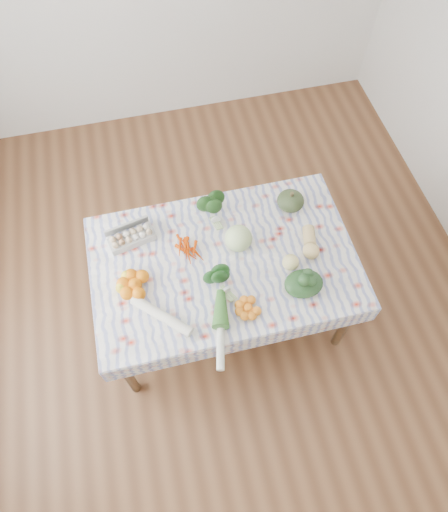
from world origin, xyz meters
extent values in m
plane|color=brown|center=(0.00, 0.00, 0.00)|extent=(4.50, 4.50, 0.00)
cube|color=brown|center=(0.00, 0.00, 0.73)|extent=(1.60, 1.00, 0.04)
cylinder|color=brown|center=(-0.74, -0.44, 0.35)|extent=(0.06, 0.06, 0.71)
cylinder|color=brown|center=(0.74, -0.44, 0.35)|extent=(0.06, 0.06, 0.71)
cylinder|color=brown|center=(-0.74, 0.44, 0.35)|extent=(0.06, 0.06, 0.71)
cylinder|color=brown|center=(0.74, 0.44, 0.35)|extent=(0.06, 0.06, 0.71)
cube|color=white|center=(0.00, 0.00, 0.76)|extent=(1.66, 1.06, 0.01)
cube|color=#B1B1AC|center=(-0.54, 0.27, 0.80)|extent=(0.31, 0.18, 0.08)
cube|color=#CD3B01|center=(-0.20, 0.14, 0.78)|extent=(0.20, 0.18, 0.03)
ellipsoid|color=#193D13|center=(0.01, 0.34, 0.83)|extent=(0.18, 0.16, 0.14)
ellipsoid|color=#384826|center=(0.53, 0.31, 0.82)|extent=(0.20, 0.20, 0.12)
sphere|color=#C1DE8E|center=(0.11, 0.09, 0.85)|extent=(0.18, 0.18, 0.17)
ellipsoid|color=#D8B66C|center=(0.55, -0.02, 0.81)|extent=(0.15, 0.24, 0.10)
cube|color=orange|center=(-0.56, -0.06, 0.81)|extent=(0.34, 0.34, 0.09)
ellipsoid|color=#174215|center=(-0.06, -0.18, 0.82)|extent=(0.21, 0.21, 0.12)
cube|color=orange|center=(0.06, -0.35, 0.79)|extent=(0.22, 0.22, 0.06)
sphere|color=#E4D57E|center=(0.39, -0.13, 0.81)|extent=(0.13, 0.13, 0.10)
ellipsoid|color=#193517|center=(0.42, -0.29, 0.81)|extent=(0.28, 0.25, 0.10)
cylinder|color=white|center=(-0.44, -0.29, 0.79)|extent=(0.35, 0.34, 0.06)
cylinder|color=silver|center=(-0.13, -0.46, 0.79)|extent=(0.15, 0.45, 0.05)
camera|label=1|loc=(-0.33, -1.37, 3.24)|focal=32.00mm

